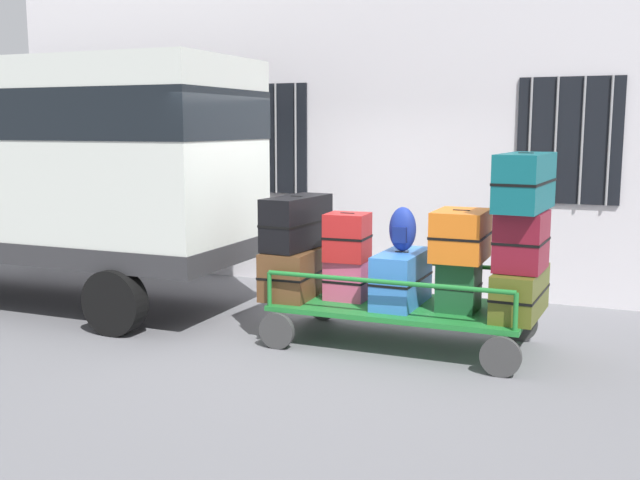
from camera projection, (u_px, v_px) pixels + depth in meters
name	position (u px, v px, depth m)	size (l,w,h in m)	color
ground_plane	(328.00, 331.00, 7.98)	(40.00, 40.00, 0.00)	slate
building_wall	(396.00, 101.00, 9.74)	(12.00, 0.38, 5.00)	silver
van	(51.00, 158.00, 9.02)	(5.01, 2.00, 2.92)	silver
luggage_cart	(401.00, 311.00, 7.43)	(2.53, 1.26, 0.41)	#1E722D
cart_railing	(401.00, 275.00, 7.37)	(2.43, 1.12, 0.36)	#1E722D
suitcase_left_bottom	(296.00, 272.00, 7.82)	(0.52, 0.98, 0.50)	brown
suitcase_left_middle	(297.00, 222.00, 7.77)	(0.46, 0.98, 0.55)	black
suitcase_midleft_bottom	(347.00, 280.00, 7.60)	(0.43, 0.32, 0.41)	#CC4C72
suitcase_midleft_middle	(347.00, 237.00, 7.54)	(0.44, 0.42, 0.49)	#B21E1E
suitcase_center_bottom	(401.00, 278.00, 7.39)	(0.41, 0.90, 0.54)	#3372C6
suitcase_midright_bottom	(459.00, 285.00, 7.16)	(0.39, 0.41, 0.49)	#194C28
suitcase_midright_middle	(461.00, 235.00, 7.11)	(0.49, 0.67, 0.48)	orange
suitcase_right_bottom	(520.00, 292.00, 6.97)	(0.45, 0.99, 0.44)	#4C5119
suitcase_right_middle	(522.00, 241.00, 6.85)	(0.46, 0.63, 0.55)	maroon
suitcase_right_top	(525.00, 182.00, 6.82)	(0.47, 1.02, 0.53)	#0F5960
backpack	(402.00, 229.00, 7.33)	(0.27, 0.22, 0.44)	navy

